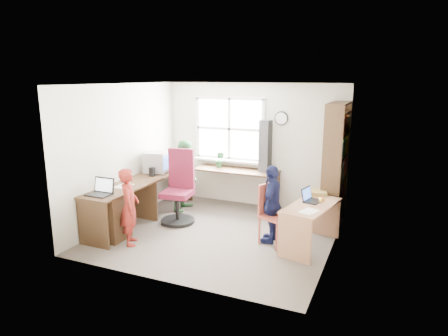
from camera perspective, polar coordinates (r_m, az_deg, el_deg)
name	(u,v)px	position (r m, az deg, el deg)	size (l,w,h in m)	color
room	(221,160)	(6.35, -0.46, 1.18)	(3.64, 3.44, 2.44)	#494139
l_desk	(140,202)	(6.86, -11.92, -4.79)	(2.38, 2.95, 0.75)	#422C1A
right_desk	(311,216)	(6.10, 12.33, -6.78)	(0.76, 1.24, 0.67)	#A87554
bookshelf	(335,168)	(7.00, 15.63, -0.01)	(0.30, 1.02, 2.10)	#422C1A
swivel_chair	(179,191)	(7.05, -6.44, -3.30)	(0.66, 0.66, 1.28)	black
wooden_chair	(272,211)	(6.15, 6.92, -6.18)	(0.53, 0.53, 0.93)	#B14B3B
crt_monitor	(156,162)	(7.55, -9.69, 0.81)	(0.47, 0.44, 0.39)	#A09FA3
laptop_left	(101,191)	(6.40, -17.15, -3.10)	(0.36, 0.30, 0.25)	black
laptop_right	(310,198)	(6.19, 12.24, -4.22)	(0.31, 0.35, 0.21)	black
speaker_a	(152,172)	(7.32, -10.24, -0.55)	(0.09, 0.09, 0.16)	black
speaker_b	(163,167)	(7.71, -8.70, 0.20)	(0.10, 0.10, 0.16)	black
cd_tower	(265,146)	(7.53, 5.93, 3.13)	(0.23, 0.21, 0.98)	black
game_box	(316,192)	(6.57, 13.05, -3.40)	(0.38, 0.38, 0.06)	red
paper_a	(124,186)	(6.79, -14.12, -2.49)	(0.22, 0.32, 0.00)	silver
paper_b	(309,211)	(5.74, 12.06, -6.06)	(0.28, 0.33, 0.00)	silver
potted_plant	(220,160)	(7.87, -0.63, 1.21)	(0.18, 0.14, 0.32)	#286536
person_red	(129,207)	(6.21, -13.35, -5.40)	(0.43, 0.28, 1.19)	maroon
person_green	(186,175)	(7.66, -5.39, -1.00)	(0.66, 0.51, 1.35)	#2D7039
person_navy	(272,204)	(6.17, 6.85, -5.12)	(0.71, 0.30, 1.22)	#13173D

